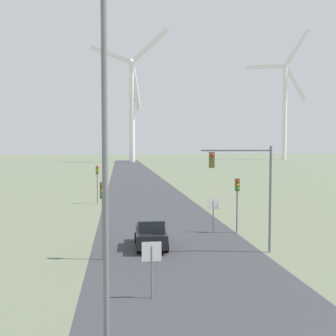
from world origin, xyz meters
name	(u,v)px	position (x,y,z in m)	size (l,w,h in m)	color
road_surface	(143,190)	(0.00, 48.00, 0.00)	(10.00, 240.00, 0.01)	#38383D
streetlamp	(104,95)	(-3.75, 4.84, 7.73)	(2.70, 0.32, 12.86)	slate
stop_sign_near	(152,259)	(-2.03, 8.55, 1.64)	(0.81, 0.07, 2.34)	slate
stop_sign_far	(213,209)	(3.39, 20.29, 1.74)	(0.81, 0.07, 2.48)	slate
traffic_light_post_near_left	(103,203)	(-4.22, 14.37, 3.12)	(0.28, 0.33, 4.27)	slate
traffic_light_post_near_right	(237,193)	(5.05, 19.89, 2.88)	(0.28, 0.34, 3.92)	slate
traffic_light_post_mid_left	(97,176)	(-5.66, 35.77, 3.00)	(0.28, 0.33, 4.09)	slate
traffic_light_mast_overhead	(247,178)	(4.01, 14.65, 4.41)	(4.19, 0.34, 6.24)	slate
car_approaching	(151,233)	(-1.42, 16.63, 0.91)	(1.94, 4.16, 1.83)	black
wind_turbine_left	(132,100)	(1.90, 147.60, 24.45)	(30.43, 13.25, 51.08)	white
wind_turbine_center	(285,102)	(74.17, 170.14, 27.05)	(26.00, 14.31, 59.97)	white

